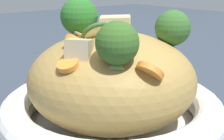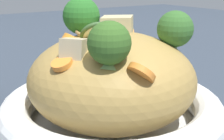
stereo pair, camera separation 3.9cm
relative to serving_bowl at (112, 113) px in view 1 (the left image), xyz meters
The scene contains 7 objects.
ground_plane 0.03m from the serving_bowl, ahead, with size 3.00×3.00×0.00m, color #343E4B.
serving_bowl is the anchor object (origin of this frame).
noodle_heap 0.05m from the serving_bowl, 119.28° to the right, with size 0.21×0.21×0.12m.
broccoli_florets 0.12m from the serving_bowl, 106.93° to the left, with size 0.18×0.16×0.07m.
carrot_coins 0.10m from the serving_bowl, 41.56° to the left, with size 0.16×0.16×0.04m.
zucchini_slices 0.11m from the serving_bowl, 66.50° to the right, with size 0.08×0.07×0.03m.
chicken_chunks 0.11m from the serving_bowl, 73.95° to the right, with size 0.12×0.08×0.04m.
Camera 1 is at (0.24, 0.28, 0.20)m, focal length 49.06 mm.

